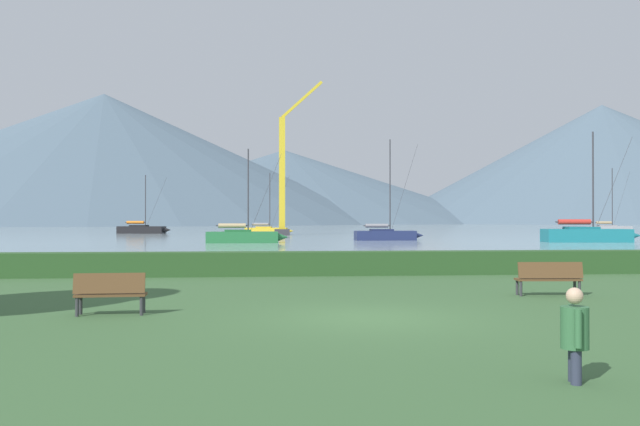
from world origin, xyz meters
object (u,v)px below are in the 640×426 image
(sailboat_slip_1, at_px, (267,230))
(sailboat_slip_7, at_px, (386,234))
(sailboat_slip_6, at_px, (610,229))
(park_bench_under_tree, at_px, (549,277))
(person_seated_viewer, at_px, (575,331))
(sailboat_slip_0, at_px, (243,236))
(sailboat_slip_5, at_px, (142,229))
(park_bench_near_path, at_px, (110,292))
(dock_crane, at_px, (283,182))
(sailboat_slip_3, at_px, (587,234))

(sailboat_slip_1, height_order, sailboat_slip_7, sailboat_slip_7)
(sailboat_slip_6, distance_m, park_bench_under_tree, 91.43)
(person_seated_viewer, bearing_deg, sailboat_slip_0, 112.44)
(sailboat_slip_5, distance_m, sailboat_slip_7, 45.38)
(park_bench_near_path, relative_size, person_seated_viewer, 1.25)
(park_bench_near_path, xyz_separation_m, person_seated_viewer, (7.44, -6.73, 0.16))
(sailboat_slip_1, distance_m, sailboat_slip_5, 19.50)
(person_seated_viewer, bearing_deg, sailboat_slip_1, 108.33)
(park_bench_under_tree, bearing_deg, person_seated_viewer, -108.27)
(park_bench_near_path, xyz_separation_m, dock_crane, (6.24, 73.08, 6.59))
(dock_crane, bearing_deg, sailboat_slip_6, 10.06)
(sailboat_slip_0, relative_size, sailboat_slip_7, 0.83)
(person_seated_viewer, bearing_deg, dock_crane, 106.92)
(sailboat_slip_6, relative_size, sailboat_slip_7, 0.98)
(sailboat_slip_5, xyz_separation_m, person_seated_viewer, (21.76, -91.30, 0.04))
(sailboat_slip_7, bearing_deg, sailboat_slip_0, -157.84)
(sailboat_slip_3, relative_size, sailboat_slip_6, 1.03)
(sailboat_slip_0, relative_size, person_seated_viewer, 6.79)
(park_bench_near_path, distance_m, park_bench_under_tree, 11.68)
(sailboat_slip_7, height_order, park_bench_under_tree, sailboat_slip_7)
(sailboat_slip_1, height_order, park_bench_under_tree, sailboat_slip_1)
(person_seated_viewer, bearing_deg, sailboat_slip_7, 97.69)
(dock_crane, bearing_deg, person_seated_viewer, -89.14)
(sailboat_slip_5, height_order, sailboat_slip_6, sailboat_slip_6)
(sailboat_slip_0, relative_size, sailboat_slip_6, 0.85)
(sailboat_slip_0, distance_m, dock_crane, 29.48)
(sailboat_slip_3, distance_m, park_bench_near_path, 55.20)
(sailboat_slip_5, bearing_deg, sailboat_slip_7, -38.86)
(sailboat_slip_3, bearing_deg, person_seated_viewer, -110.63)
(park_bench_near_path, xyz_separation_m, park_bench_under_tree, (11.36, 2.73, 0.01))
(sailboat_slip_1, height_order, dock_crane, dock_crane)
(sailboat_slip_3, height_order, person_seated_viewer, sailboat_slip_3)
(park_bench_near_path, bearing_deg, sailboat_slip_1, 84.83)
(sailboat_slip_0, distance_m, sailboat_slip_6, 66.62)
(sailboat_slip_0, xyz_separation_m, person_seated_viewer, (5.76, -51.42, 0.08))
(sailboat_slip_7, relative_size, dock_crane, 0.49)
(sailboat_slip_5, relative_size, dock_crane, 0.42)
(sailboat_slip_0, height_order, sailboat_slip_7, sailboat_slip_7)
(sailboat_slip_5, xyz_separation_m, sailboat_slip_6, (71.16, -2.51, -0.01))
(park_bench_near_path, bearing_deg, sailboat_slip_0, 85.65)
(dock_crane, bearing_deg, sailboat_slip_0, -99.11)
(dock_crane, bearing_deg, sailboat_slip_7, -66.68)
(sailboat_slip_1, bearing_deg, sailboat_slip_0, -86.25)
(sailboat_slip_6, xyz_separation_m, person_seated_viewer, (-49.39, -88.79, 0.05))
(sailboat_slip_0, distance_m, sailboat_slip_7, 15.42)
(sailboat_slip_3, bearing_deg, park_bench_under_tree, -111.69)
(sailboat_slip_0, bearing_deg, sailboat_slip_5, 110.31)
(sailboat_slip_5, xyz_separation_m, dock_crane, (20.56, -11.49, 6.48))
(sailboat_slip_6, height_order, sailboat_slip_7, sailboat_slip_7)
(person_seated_viewer, relative_size, dock_crane, 0.06)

